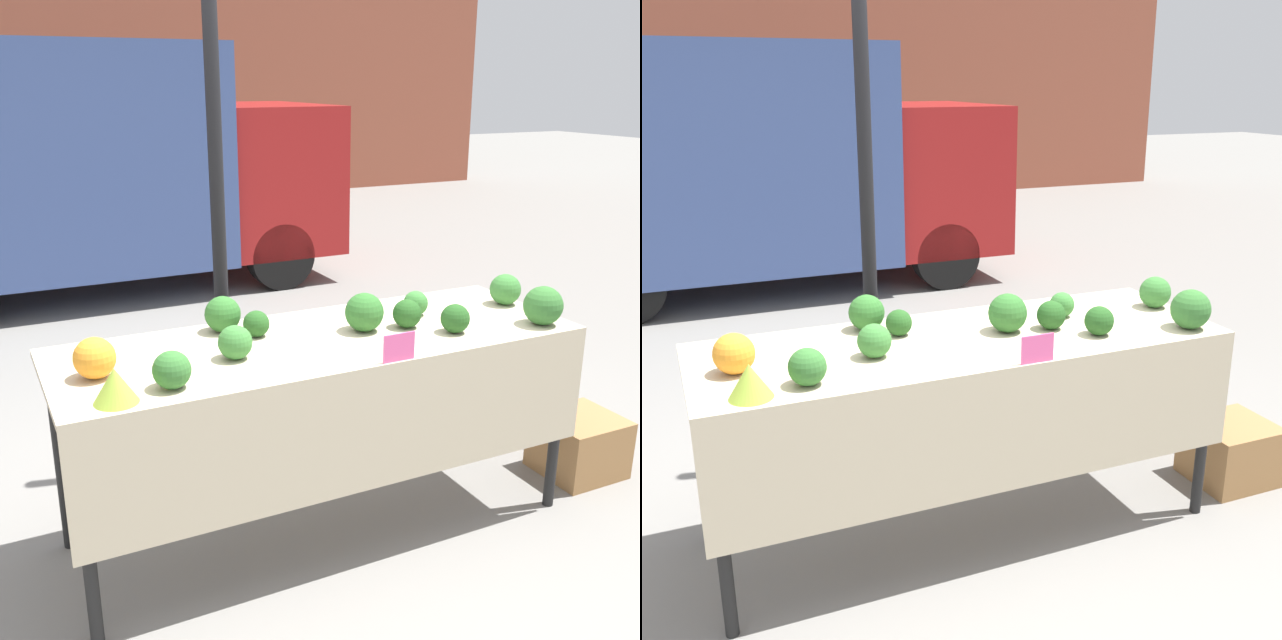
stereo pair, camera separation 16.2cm
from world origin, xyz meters
TOP-DOWN VIEW (x-y plane):
  - ground_plane at (0.00, 0.00)m, footprint 40.00×40.00m
  - tent_pole at (-0.19, 0.73)m, footprint 0.07×0.07m
  - parked_truck at (-0.13, 4.60)m, footprint 4.24×1.90m
  - market_table at (0.00, -0.07)m, footprint 2.24×0.78m
  - orange_cauliflower at (-0.93, -0.04)m, footprint 0.16×0.16m
  - romanesco_head at (-0.91, -0.29)m, footprint 0.16×0.16m
  - broccoli_head_0 at (-0.40, -0.08)m, footprint 0.14×0.14m
  - broccoli_head_1 at (-0.70, -0.25)m, footprint 0.14×0.14m
  - broccoli_head_2 at (0.21, 0.00)m, footprint 0.17×0.17m
  - broccoli_head_3 at (0.54, 0.09)m, footprint 0.11×0.11m
  - broccoli_head_4 at (-0.34, 0.26)m, footprint 0.16×0.16m
  - broccoli_head_5 at (1.02, 0.05)m, footprint 0.15×0.15m
  - broccoli_head_6 at (0.97, -0.27)m, footprint 0.17×0.17m
  - broccoli_head_7 at (-0.23, 0.14)m, footprint 0.11×0.11m
  - broccoli_head_8 at (0.41, -0.04)m, footprint 0.13×0.13m
  - broccoli_head_9 at (0.55, -0.19)m, footprint 0.13×0.13m
  - price_sign at (0.16, -0.38)m, footprint 0.14×0.01m
  - produce_crate at (1.42, -0.15)m, footprint 0.39×0.37m

SIDE VIEW (x-z plane):
  - ground_plane at x=0.00m, z-range 0.00..0.00m
  - produce_crate at x=1.42m, z-range 0.00..0.31m
  - market_table at x=0.00m, z-range 0.34..1.25m
  - broccoli_head_7 at x=-0.23m, z-range 0.91..1.02m
  - price_sign at x=0.16m, z-range 0.91..1.02m
  - broccoli_head_3 at x=0.54m, z-range 0.91..1.02m
  - romanesco_head at x=-0.91m, z-range 0.91..1.03m
  - broccoli_head_9 at x=0.55m, z-range 0.91..1.04m
  - broccoli_head_8 at x=0.41m, z-range 0.91..1.04m
  - broccoli_head_0 at x=-0.40m, z-range 0.91..1.04m
  - broccoli_head_1 at x=-0.70m, z-range 0.91..1.05m
  - broccoli_head_5 at x=1.02m, z-range 0.91..1.06m
  - orange_cauliflower at x=-0.93m, z-range 0.91..1.06m
  - broccoli_head_4 at x=-0.34m, z-range 0.91..1.07m
  - broccoli_head_2 at x=0.21m, z-range 0.91..1.08m
  - broccoli_head_6 at x=0.97m, z-range 0.91..1.08m
  - parked_truck at x=-0.13m, z-range 0.07..2.32m
  - tent_pole at x=-0.19m, z-range 0.00..2.56m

